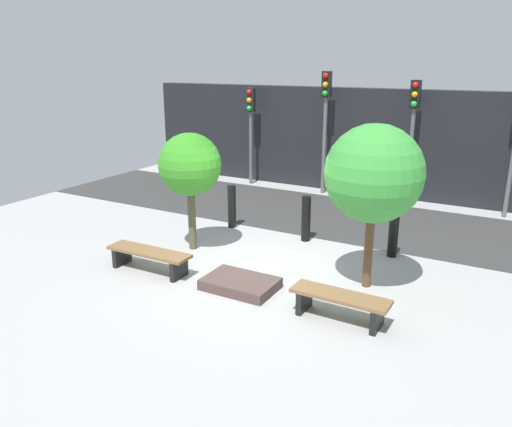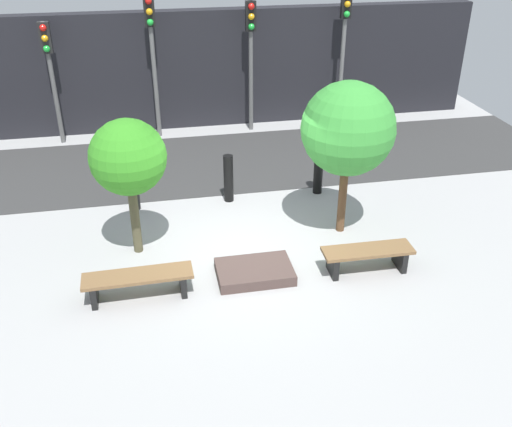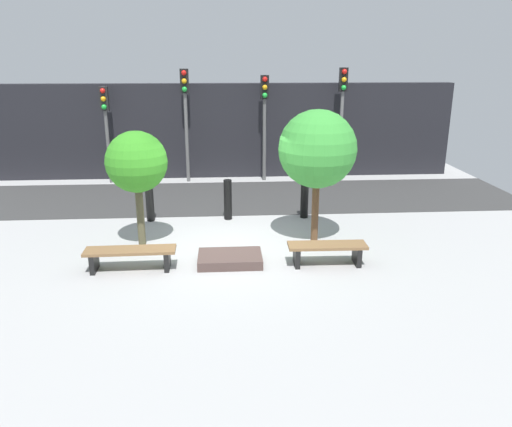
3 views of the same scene
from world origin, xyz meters
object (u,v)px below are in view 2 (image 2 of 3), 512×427
(bench_right, at_px, (367,255))
(tree_behind_left_bench, at_px, (128,158))
(tree_behind_right_bench, at_px, (348,129))
(bollard_far_left, at_px, (133,186))
(traffic_light_mid_west, at_px, (152,42))
(bench_left, at_px, (138,280))
(bollard_left, at_px, (228,178))
(traffic_light_west, at_px, (49,61))
(traffic_light_mid_east, at_px, (251,43))
(bollard_center, at_px, (318,172))
(traffic_light_east, at_px, (344,34))
(planter_bed, at_px, (255,272))

(bench_right, bearing_deg, tree_behind_left_bench, 161.00)
(bench_right, bearing_deg, tree_behind_right_bench, 91.04)
(bollard_far_left, distance_m, traffic_light_mid_west, 4.87)
(bench_left, height_order, tree_behind_left_bench, tree_behind_left_bench)
(bollard_left, bearing_deg, bollard_far_left, 180.00)
(bench_left, relative_size, traffic_light_west, 0.57)
(tree_behind_right_bench, height_order, traffic_light_mid_east, traffic_light_mid_east)
(bollard_center, bearing_deg, traffic_light_mid_west, 127.90)
(tree_behind_left_bench, relative_size, traffic_light_east, 0.69)
(tree_behind_right_bench, relative_size, bollard_left, 2.84)
(bollard_far_left, xyz_separation_m, traffic_light_mid_west, (0.72, 4.35, 2.07))
(bollard_far_left, relative_size, bollard_center, 1.04)
(bench_left, height_order, tree_behind_right_bench, tree_behind_right_bench)
(bollard_left, height_order, bollard_center, bollard_left)
(planter_bed, height_order, bollard_center, bollard_center)
(tree_behind_right_bench, distance_m, traffic_light_east, 6.41)
(traffic_light_west, bearing_deg, traffic_light_mid_east, 0.01)
(bench_right, height_order, tree_behind_right_bench, tree_behind_right_bench)
(bench_right, xyz_separation_m, bollard_far_left, (-4.08, 3.21, 0.22))
(bench_right, xyz_separation_m, traffic_light_mid_east, (-0.69, 7.56, 2.16))
(bollard_far_left, bearing_deg, traffic_light_east, 35.72)
(bollard_left, bearing_deg, planter_bed, -90.00)
(bollard_far_left, distance_m, traffic_light_mid_east, 5.84)
(traffic_light_mid_west, xyz_separation_m, traffic_light_mid_east, (2.66, -0.00, -0.13))
(traffic_light_mid_east, height_order, traffic_light_east, traffic_light_east)
(bollard_far_left, bearing_deg, bench_right, -38.21)
(traffic_light_west, bearing_deg, tree_behind_left_bench, -72.05)
(tree_behind_left_bench, bearing_deg, bench_right, -20.04)
(bench_left, bearing_deg, tree_behind_right_bench, 19.00)
(traffic_light_east, bearing_deg, traffic_light_mid_east, -179.99)
(bollard_center, xyz_separation_m, traffic_light_mid_west, (-3.39, 4.35, 2.09))
(bollard_left, xyz_separation_m, traffic_light_west, (-3.99, 4.35, 1.71))
(planter_bed, relative_size, bollard_left, 1.24)
(tree_behind_right_bench, bearing_deg, traffic_light_east, 72.06)
(bollard_left, height_order, traffic_light_mid_west, traffic_light_mid_west)
(traffic_light_west, height_order, traffic_light_mid_east, traffic_light_mid_east)
(bench_left, relative_size, bench_right, 1.12)
(traffic_light_west, bearing_deg, tree_behind_right_bench, -45.31)
(traffic_light_west, relative_size, traffic_light_mid_west, 0.85)
(tree_behind_right_bench, relative_size, traffic_light_mid_west, 0.81)
(bollard_far_left, xyz_separation_m, traffic_light_west, (-1.94, 4.35, 1.70))
(tree_behind_left_bench, bearing_deg, bollard_left, 40.59)
(planter_bed, relative_size, traffic_light_mid_east, 0.37)
(tree_behind_left_bench, distance_m, traffic_light_west, 6.40)
(traffic_light_east, bearing_deg, planter_bed, -118.48)
(bench_left, xyz_separation_m, tree_behind_left_bench, (0.00, 1.48, 1.60))
(bench_left, height_order, traffic_light_mid_east, traffic_light_mid_east)
(bench_right, distance_m, traffic_light_west, 9.85)
(tree_behind_right_bench, relative_size, traffic_light_mid_east, 0.86)
(traffic_light_west, distance_m, traffic_light_east, 8.00)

